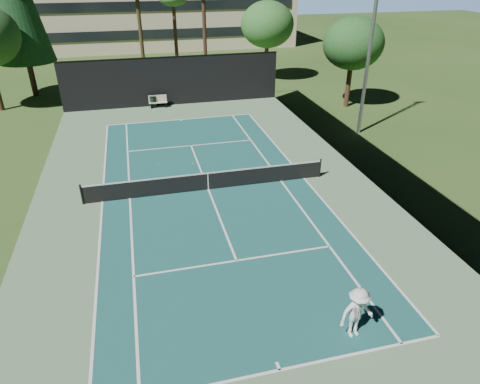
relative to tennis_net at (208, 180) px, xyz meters
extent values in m
plane|color=#314F1D|center=(0.00, 0.00, -0.56)|extent=(160.00, 160.00, 0.00)
cube|color=#64865E|center=(0.00, 0.00, -0.55)|extent=(18.00, 32.00, 0.01)
cube|color=#1B5754|center=(0.00, 0.00, -0.55)|extent=(10.97, 23.77, 0.01)
cube|color=white|center=(0.00, -11.88, -0.54)|extent=(10.97, 0.10, 0.01)
cube|color=white|center=(0.00, 11.88, -0.54)|extent=(10.97, 0.10, 0.01)
cube|color=white|center=(0.00, -6.40, -0.54)|extent=(8.23, 0.10, 0.01)
cube|color=white|center=(0.00, 6.40, -0.54)|extent=(8.23, 0.10, 0.01)
cube|color=white|center=(-5.49, 0.00, -0.54)|extent=(0.10, 23.77, 0.01)
cube|color=white|center=(5.49, 0.00, -0.54)|extent=(0.10, 23.77, 0.01)
cube|color=white|center=(-4.12, 0.00, -0.54)|extent=(0.10, 23.77, 0.01)
cube|color=white|center=(4.12, 0.00, -0.54)|extent=(0.10, 23.77, 0.01)
cube|color=white|center=(0.00, 0.00, -0.54)|extent=(0.10, 12.80, 0.01)
cube|color=white|center=(0.00, -11.73, -0.54)|extent=(0.10, 0.30, 0.01)
cube|color=white|center=(0.00, 11.73, -0.54)|extent=(0.10, 0.30, 0.01)
cylinder|color=black|center=(-6.40, 0.00, -0.01)|extent=(0.10, 0.10, 1.10)
cylinder|color=black|center=(6.40, 0.00, -0.01)|extent=(0.10, 0.10, 1.10)
cube|color=black|center=(0.00, 0.00, -0.06)|extent=(12.80, 0.02, 0.92)
cube|color=white|center=(0.00, 0.00, 0.43)|extent=(12.80, 0.04, 0.07)
cube|color=white|center=(0.00, 0.00, -0.06)|extent=(0.05, 0.03, 0.92)
cube|color=black|center=(0.00, 16.00, 1.44)|extent=(18.00, 0.04, 4.00)
cube|color=black|center=(9.00, 0.00, 1.44)|extent=(0.04, 32.00, 4.00)
cube|color=black|center=(-9.00, 0.00, 1.44)|extent=(0.04, 32.00, 4.00)
cube|color=black|center=(0.00, 16.00, 3.44)|extent=(18.00, 0.06, 0.06)
imported|color=white|center=(2.81, -11.13, 0.38)|extent=(1.29, 0.83, 1.88)
sphere|color=#C0D430|center=(-2.30, 4.00, -0.52)|extent=(0.07, 0.07, 0.07)
sphere|color=#CFED36|center=(-0.29, 3.47, -0.52)|extent=(0.08, 0.08, 0.08)
sphere|color=#C5D831|center=(-6.44, 2.43, -0.52)|extent=(0.07, 0.07, 0.07)
cube|color=beige|center=(-1.43, 15.44, -0.11)|extent=(1.50, 0.45, 0.05)
cube|color=beige|center=(-1.43, 15.64, 0.19)|extent=(1.50, 0.06, 0.55)
cube|color=black|center=(-2.03, 15.44, -0.35)|extent=(0.06, 0.40, 0.42)
cube|color=black|center=(-0.83, 15.44, -0.35)|extent=(0.06, 0.40, 0.42)
cylinder|color=black|center=(-1.82, 15.68, -0.11)|extent=(0.52, 0.52, 0.90)
cylinder|color=black|center=(-1.82, 15.68, 0.36)|extent=(0.56, 0.56, 0.05)
cylinder|color=#422C1C|center=(-12.00, 22.00, 1.24)|extent=(0.50, 0.50, 3.60)
cylinder|color=#45331D|center=(-2.00, 24.00, 3.72)|extent=(0.36, 0.36, 8.55)
cylinder|color=#4D2F21|center=(1.50, 26.00, 3.27)|extent=(0.36, 0.36, 7.65)
cylinder|color=#42291C|center=(4.00, 23.00, 3.94)|extent=(0.36, 0.36, 9.00)
cylinder|color=#4A371F|center=(10.00, 22.00, 1.20)|extent=(0.40, 0.40, 3.52)
ellipsoid|color=#2C6326|center=(10.00, 22.00, 4.88)|extent=(5.12, 5.12, 4.35)
cylinder|color=#4A3120|center=(14.00, 12.00, 1.09)|extent=(0.40, 0.40, 3.30)
ellipsoid|color=#225420|center=(14.00, 12.00, 4.54)|extent=(4.80, 4.80, 4.08)
cube|color=beige|center=(0.00, 46.00, 3.44)|extent=(40.00, 12.00, 8.00)
cube|color=black|center=(0.00, 39.95, 1.84)|extent=(38.00, 0.15, 1.20)
cube|color=black|center=(0.00, 39.95, 5.24)|extent=(38.00, 0.15, 1.20)
cylinder|color=#96999E|center=(12.00, 6.00, 5.44)|extent=(0.24, 0.24, 12.00)
camera|label=1|loc=(-3.28, -20.05, 10.23)|focal=32.00mm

